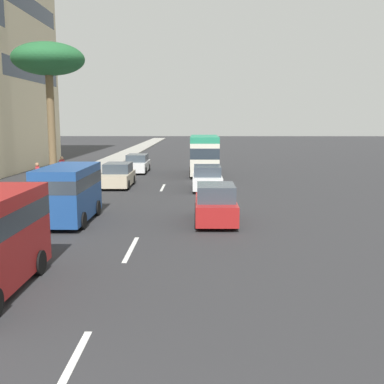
{
  "coord_description": "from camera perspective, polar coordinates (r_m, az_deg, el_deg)",
  "views": [
    {
      "loc": [
        -3.38,
        -2.31,
        4.46
      ],
      "look_at": [
        18.62,
        -2.06,
        1.05
      ],
      "focal_mm": 43.24,
      "sensor_mm": 36.0,
      "label": 1
    }
  ],
  "objects": [
    {
      "name": "ground_plane",
      "position": [
        35.24,
        -3.12,
        1.53
      ],
      "size": [
        198.0,
        198.0,
        0.0
      ],
      "primitive_type": "plane",
      "color": "#2D2D30"
    },
    {
      "name": "sidewalk_right",
      "position": [
        36.38,
        -14.32,
        1.61
      ],
      "size": [
        162.0,
        2.99,
        0.15
      ],
      "primitive_type": "cube",
      "color": "#9E9B93",
      "rests_on": "ground_plane"
    },
    {
      "name": "lane_stripe_near",
      "position": [
        9.14,
        -15.09,
        -20.68
      ],
      "size": [
        3.2,
        0.16,
        0.01
      ],
      "primitive_type": "cube",
      "color": "silver",
      "rests_on": "ground_plane"
    },
    {
      "name": "lane_stripe_mid",
      "position": [
        16.44,
        -7.52,
        -6.99
      ],
      "size": [
        3.2,
        0.16,
        0.01
      ],
      "primitive_type": "cube",
      "color": "silver",
      "rests_on": "ground_plane"
    },
    {
      "name": "lane_stripe_far",
      "position": [
        31.05,
        -3.63,
        0.54
      ],
      "size": [
        3.2,
        0.16,
        0.01
      ],
      "primitive_type": "cube",
      "color": "silver",
      "rests_on": "ground_plane"
    },
    {
      "name": "car_lead",
      "position": [
        31.71,
        -9.12,
        2.0
      ],
      "size": [
        4.21,
        1.92,
        1.61
      ],
      "rotation": [
        0.0,
        0.0,
        3.14
      ],
      "color": "beige",
      "rests_on": "ground_plane"
    },
    {
      "name": "minibus_second",
      "position": [
        38.29,
        1.52,
        4.75
      ],
      "size": [
        6.73,
        2.39,
        3.21
      ],
      "color": "silver",
      "rests_on": "ground_plane"
    },
    {
      "name": "car_fourth",
      "position": [
        20.36,
        2.93,
        -1.55
      ],
      "size": [
        4.04,
        1.83,
        1.72
      ],
      "color": "#A51E1E",
      "rests_on": "ground_plane"
    },
    {
      "name": "car_fifth",
      "position": [
        30.14,
        1.88,
        1.73
      ],
      "size": [
        4.51,
        1.93,
        1.57
      ],
      "color": "white",
      "rests_on": "ground_plane"
    },
    {
      "name": "car_sixth",
      "position": [
        40.45,
        -6.77,
        3.47
      ],
      "size": [
        4.61,
        1.9,
        1.55
      ],
      "rotation": [
        0.0,
        0.0,
        3.14
      ],
      "color": "white",
      "rests_on": "ground_plane"
    },
    {
      "name": "van_seventh",
      "position": [
        21.07,
        -14.99,
        0.2
      ],
      "size": [
        4.69,
        2.07,
        2.48
      ],
      "rotation": [
        0.0,
        0.0,
        3.14
      ],
      "color": "#1E478C",
      "rests_on": "ground_plane"
    },
    {
      "name": "pedestrian_near_lamp",
      "position": [
        29.48,
        -18.5,
        1.92
      ],
      "size": [
        0.37,
        0.31,
        1.8
      ],
      "rotation": [
        0.0,
        0.0,
        3.47
      ],
      "color": "red",
      "rests_on": "sidewalk_right"
    },
    {
      "name": "pedestrian_mid_block",
      "position": [
        34.36,
        -15.73,
        2.93
      ],
      "size": [
        0.38,
        0.32,
        1.78
      ],
      "rotation": [
        0.0,
        0.0,
        2.77
      ],
      "color": "navy",
      "rests_on": "sidewalk_right"
    },
    {
      "name": "palm_tree",
      "position": [
        30.55,
        -17.29,
        15.09
      ],
      "size": [
        4.38,
        4.38,
        9.01
      ],
      "color": "brown",
      "rests_on": "sidewalk_right"
    }
  ]
}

